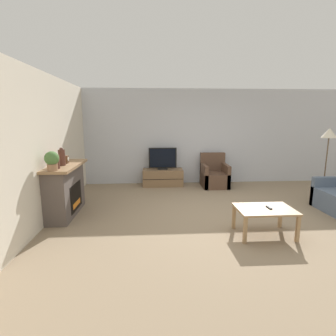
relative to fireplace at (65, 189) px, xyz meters
The scene contains 14 objects.
ground_plane 3.08m from the fireplace, ahead, with size 24.00×24.00×0.00m, color #89755B.
wall_back 4.00m from the fireplace, 39.34° to the left, with size 12.00×0.06×2.70m.
wall_left 0.91m from the fireplace, 130.02° to the right, with size 0.06×12.00×2.70m.
fireplace is the anchor object (origin of this frame).
mantel_vase_left 0.76m from the fireplace, 87.75° to the right, with size 0.13×0.13×0.29m.
mantel_vase_centre_left 0.66m from the fireplace, 81.06° to the right, with size 0.12×0.12×0.34m.
mantel_clock 0.59m from the fireplace, 82.97° to the left, with size 0.08×0.11×0.15m.
potted_plant 0.90m from the fireplace, 88.41° to the right, with size 0.24×0.24×0.33m.
tv_stand 2.96m from the fireplace, 47.12° to the left, with size 1.12×0.50×0.47m.
tv 2.95m from the fireplace, 47.09° to the left, with size 0.78×0.18×0.61m.
armchair 3.97m from the fireplace, 29.94° to the left, with size 0.70×0.76×0.92m.
coffee_table 3.70m from the fireplace, 18.20° to the right, with size 0.91×0.63×0.45m.
remote 3.76m from the fireplace, 17.81° to the right, with size 0.05×0.15×0.02m.
floor_lamp 5.87m from the fireplace, ahead, with size 0.34×0.34×1.66m.
Camera 1 is at (-1.33, -4.79, 1.88)m, focal length 28.00 mm.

